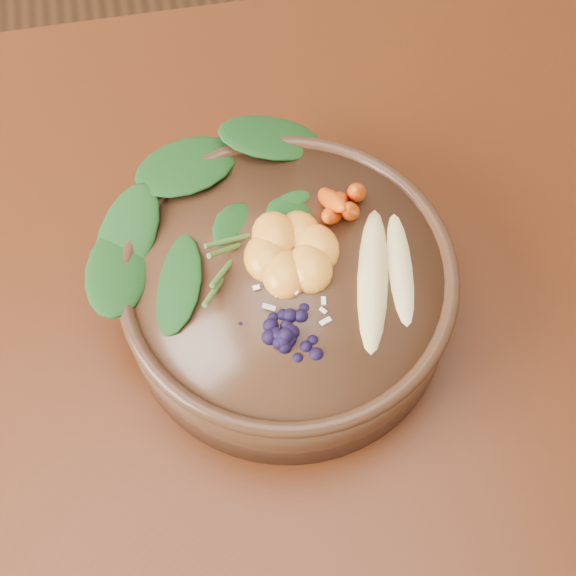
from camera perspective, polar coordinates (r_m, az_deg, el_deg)
name	(u,v)px	position (r m, az deg, el deg)	size (l,w,h in m)	color
ground	(190,539)	(1.46, -6.96, -17.28)	(4.00, 4.00, 0.00)	#381E0F
dining_table	(121,409)	(0.84, -11.82, -8.40)	(1.60, 0.90, 0.75)	#331C0C
stoneware_bowl	(288,293)	(0.72, 0.00, -0.38)	(0.29, 0.29, 0.08)	#3F2415
kale_heap	(241,196)	(0.70, -3.38, 6.58)	(0.19, 0.17, 0.04)	#174515
carrot_cluster	(356,172)	(0.70, 4.82, 8.19)	(0.06, 0.06, 0.08)	#EE4B0B
banana_halves	(388,265)	(0.68, 7.15, 1.61)	(0.08, 0.16, 0.03)	#E0CC84
mandarin_cluster	(292,244)	(0.68, 0.28, 3.16)	(0.08, 0.09, 0.03)	orange
blueberry_pile	(286,325)	(0.64, -0.11, -2.66)	(0.14, 0.10, 0.04)	black
coconut_flakes	(289,290)	(0.67, 0.05, -0.16)	(0.09, 0.07, 0.01)	white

